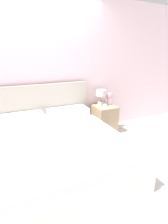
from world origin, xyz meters
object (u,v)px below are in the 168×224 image
Objects in this scene: flower_vase at (109,97)px; table_lamp at (101,95)px; nightstand at (104,119)px; bed at (57,147)px; teacup at (105,106)px.

table_lamp is at bearing 174.10° from flower_vase.
flower_vase is at bearing 27.88° from nightstand.
nightstand is (1.22, 0.68, 0.02)m from bed.
bed is at bearing -152.64° from teacup.
table_lamp reaches higher than nightstand.
table_lamp is 0.25m from teacup.
table_lamp is at bearing 112.89° from nightstand.
nightstand is at bearing 28.92° from bed.
flower_vase is at bearing -5.90° from table_lamp.
bed is at bearing -146.65° from table_lamp.
bed is 1.51m from table_lamp.
flower_vase is (1.38, 0.76, 0.45)m from bed.
table_lamp is 1.29× the size of flower_vase.
bed is 1.40m from nightstand.
teacup is (-0.18, -0.14, -0.12)m from flower_vase.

